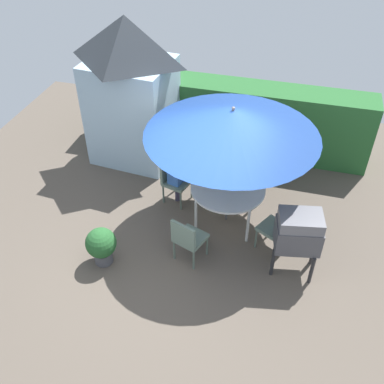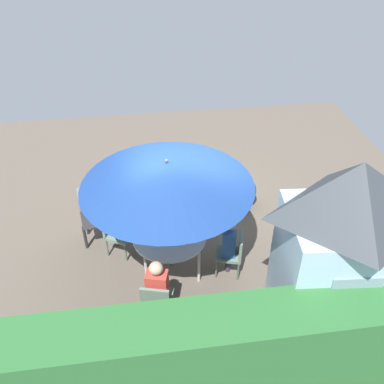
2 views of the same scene
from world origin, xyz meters
TOP-DOWN VIEW (x-y plane):
  - ground_plane at (0.00, 0.00)m, footprint 11.00×11.00m
  - hedge_backdrop at (0.00, 3.50)m, footprint 6.14×0.78m
  - garden_shed at (-1.87, 2.60)m, footprint 1.87×1.57m
  - patio_table at (0.51, 1.04)m, footprint 1.34×1.34m
  - patio_umbrella at (0.51, 1.04)m, footprint 2.89×2.89m
  - bbq_grill at (1.81, 0.13)m, footprint 0.78×0.62m
  - chair_near_shed at (0.84, 2.26)m, footprint 0.57×0.57m
  - chair_far_side at (-0.61, 1.35)m, footprint 0.57×0.57m
  - chair_toward_hedge at (0.09, -0.13)m, footprint 0.59×0.59m
  - chair_toward_house at (1.50, 0.50)m, footprint 0.63×0.63m
  - potted_plant_by_shed at (-1.28, -0.54)m, footprint 0.51×0.51m
  - person_in_red at (0.82, 2.18)m, footprint 0.39×0.32m
  - person_in_blue at (-0.53, 1.33)m, footprint 0.32×0.39m

SIDE VIEW (x-z plane):
  - ground_plane at x=0.00m, z-range 0.00..0.00m
  - potted_plant_by_shed at x=-1.28m, z-range 0.05..0.75m
  - chair_near_shed at x=0.84m, z-range 0.07..0.97m
  - chair_far_side at x=-0.61m, z-range 0.07..0.97m
  - chair_toward_hedge at x=0.09m, z-range 0.07..0.97m
  - chair_toward_house at x=1.50m, z-range 0.07..0.97m
  - patio_table at x=0.51m, z-range 0.32..1.08m
  - hedge_backdrop at x=0.00m, z-range 0.00..1.55m
  - person_in_red at x=0.82m, z-range 0.15..1.41m
  - person_in_blue at x=-0.53m, z-range 0.15..1.41m
  - bbq_grill at x=1.81m, z-range 0.25..1.45m
  - garden_shed at x=-1.87m, z-range 0.03..3.13m
  - patio_umbrella at x=0.51m, z-range 0.90..3.28m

